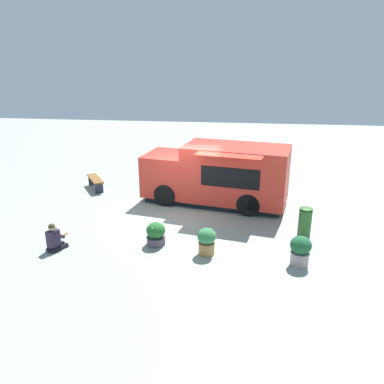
{
  "coord_description": "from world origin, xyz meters",
  "views": [
    {
      "loc": [
        -12.97,
        -1.9,
        5.55
      ],
      "look_at": [
        -1.15,
        -0.47,
        1.29
      ],
      "focal_mm": 36.4,
      "sensor_mm": 36.0,
      "label": 1
    }
  ],
  "objects_px": {
    "person_customer": "(55,240)",
    "plaza_bench": "(95,181)",
    "trash_bin": "(305,222)",
    "food_truck": "(218,176)",
    "planter_flowering_far": "(207,241)",
    "planter_flowering_side": "(156,234)",
    "planter_flowering_near": "(300,250)"
  },
  "relations": [
    {
      "from": "planter_flowering_near",
      "to": "plaza_bench",
      "type": "distance_m",
      "value": 9.6
    },
    {
      "from": "planter_flowering_far",
      "to": "planter_flowering_side",
      "type": "distance_m",
      "value": 1.64
    },
    {
      "from": "plaza_bench",
      "to": "person_customer",
      "type": "bearing_deg",
      "value": -172.2
    },
    {
      "from": "plaza_bench",
      "to": "trash_bin",
      "type": "xyz_separation_m",
      "value": [
        -3.66,
        -8.26,
        0.14
      ]
    },
    {
      "from": "planter_flowering_near",
      "to": "planter_flowering_far",
      "type": "relative_size",
      "value": 1.06
    },
    {
      "from": "trash_bin",
      "to": "planter_flowering_side",
      "type": "bearing_deg",
      "value": 103.76
    },
    {
      "from": "planter_flowering_near",
      "to": "plaza_bench",
      "type": "relative_size",
      "value": 0.58
    },
    {
      "from": "food_truck",
      "to": "planter_flowering_far",
      "type": "xyz_separation_m",
      "value": [
        -4.15,
        0.08,
        -0.68
      ]
    },
    {
      "from": "planter_flowering_side",
      "to": "plaza_bench",
      "type": "bearing_deg",
      "value": 37.48
    },
    {
      "from": "plaza_bench",
      "to": "trash_bin",
      "type": "height_order",
      "value": "trash_bin"
    },
    {
      "from": "planter_flowering_far",
      "to": "planter_flowering_side",
      "type": "bearing_deg",
      "value": 75.24
    },
    {
      "from": "food_truck",
      "to": "planter_flowering_side",
      "type": "distance_m",
      "value": 4.15
    },
    {
      "from": "food_truck",
      "to": "planter_flowering_side",
      "type": "height_order",
      "value": "food_truck"
    },
    {
      "from": "person_customer",
      "to": "planter_flowering_far",
      "type": "xyz_separation_m",
      "value": [
        0.29,
        -4.51,
        0.1
      ]
    },
    {
      "from": "planter_flowering_side",
      "to": "trash_bin",
      "type": "distance_m",
      "value": 4.72
    },
    {
      "from": "planter_flowering_side",
      "to": "trash_bin",
      "type": "xyz_separation_m",
      "value": [
        1.12,
        -4.59,
        0.15
      ]
    },
    {
      "from": "person_customer",
      "to": "planter_flowering_near",
      "type": "distance_m",
      "value": 7.12
    },
    {
      "from": "trash_bin",
      "to": "food_truck",
      "type": "bearing_deg",
      "value": 48.24
    },
    {
      "from": "person_customer",
      "to": "planter_flowering_side",
      "type": "bearing_deg",
      "value": -76.43
    },
    {
      "from": "planter_flowering_far",
      "to": "plaza_bench",
      "type": "bearing_deg",
      "value": 45.29
    },
    {
      "from": "person_customer",
      "to": "plaza_bench",
      "type": "relative_size",
      "value": 0.59
    },
    {
      "from": "food_truck",
      "to": "planter_flowering_near",
      "type": "xyz_separation_m",
      "value": [
        -4.44,
        -2.53,
        -0.66
      ]
    },
    {
      "from": "person_customer",
      "to": "food_truck",
      "type": "bearing_deg",
      "value": -45.95
    },
    {
      "from": "planter_flowering_far",
      "to": "trash_bin",
      "type": "distance_m",
      "value": 3.37
    },
    {
      "from": "planter_flowering_far",
      "to": "planter_flowering_side",
      "type": "xyz_separation_m",
      "value": [
        0.42,
        1.59,
        -0.08
      ]
    },
    {
      "from": "food_truck",
      "to": "trash_bin",
      "type": "xyz_separation_m",
      "value": [
        -2.61,
        -2.92,
        -0.61
      ]
    },
    {
      "from": "food_truck",
      "to": "person_customer",
      "type": "bearing_deg",
      "value": 134.05
    },
    {
      "from": "planter_flowering_far",
      "to": "person_customer",
      "type": "bearing_deg",
      "value": 93.63
    },
    {
      "from": "food_truck",
      "to": "trash_bin",
      "type": "bearing_deg",
      "value": -131.76
    },
    {
      "from": "planter_flowering_near",
      "to": "planter_flowering_side",
      "type": "bearing_deg",
      "value": 80.33
    },
    {
      "from": "food_truck",
      "to": "planter_flowering_near",
      "type": "bearing_deg",
      "value": -150.32
    },
    {
      "from": "planter_flowering_far",
      "to": "plaza_bench",
      "type": "relative_size",
      "value": 0.55
    }
  ]
}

